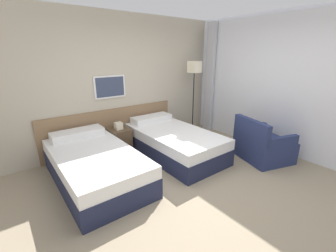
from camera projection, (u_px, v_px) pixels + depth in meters
The scene contains 8 objects.
ground_plane at pixel (201, 187), 3.39m from camera, with size 16.00×16.00×0.00m, color gray.
wall_headboard at pixel (125, 85), 4.68m from camera, with size 10.00×0.10×2.70m.
wall_window at pixel (289, 86), 4.26m from camera, with size 0.21×4.74×2.70m.
bed_near_door at pixel (95, 165), 3.53m from camera, with size 1.11×2.04×0.63m.
bed_near_window at pixel (173, 142), 4.44m from camera, with size 1.11×2.04×0.63m.
nightstand at pixel (119, 140), 4.56m from camera, with size 0.40×0.41×0.62m.
floor_lamp at pixel (194, 74), 5.15m from camera, with size 0.24×0.24×1.76m.
armchair at pixel (262, 146), 4.24m from camera, with size 1.01×1.06×0.81m.
Camera 1 is at (-2.19, -2.02, 1.93)m, focal length 24.00 mm.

